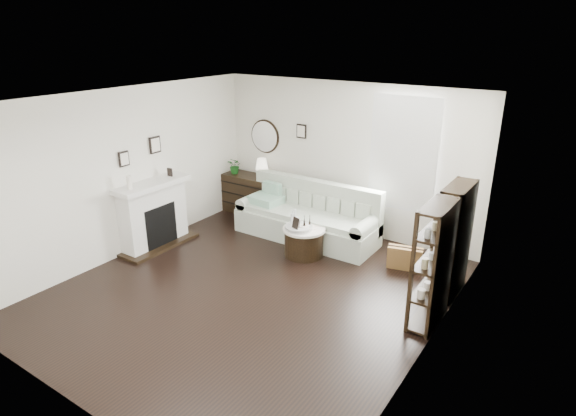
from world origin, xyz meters
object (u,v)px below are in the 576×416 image
Objects in this scene: sofa at (308,220)px; drum_table at (304,241)px; pedestal_table at (299,228)px; dresser at (249,194)px.

drum_table is (0.33, -0.68, -0.08)m from sofa.
sofa reaches higher than drum_table.
drum_table is 0.28m from pedestal_table.
sofa is 3.68× the size of drum_table.
pedestal_table is at bearing -69.57° from sofa.
sofa is 0.76m from drum_table.
pedestal_table is (1.94, -1.17, 0.11)m from dresser.
dresser reaches higher than drum_table.
dresser is at bearing 151.70° from drum_table.
dresser is 2.26m from drum_table.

